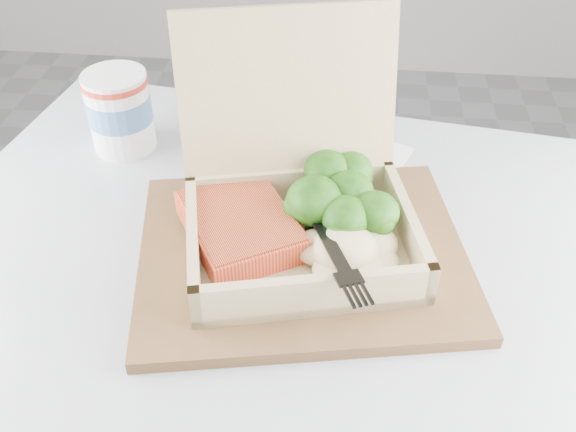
# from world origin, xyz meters

# --- Properties ---
(cafe_table) EXTENTS (0.81, 0.81, 0.70)m
(cafe_table) POSITION_xyz_m (0.29, 0.13, 0.52)
(cafe_table) COLOR black
(cafe_table) RESTS_ON floor
(serving_tray) EXTENTS (0.36, 0.31, 0.01)m
(serving_tray) POSITION_xyz_m (0.35, 0.18, 0.71)
(serving_tray) COLOR brown
(serving_tray) RESTS_ON cafe_table
(takeout_container) EXTENTS (0.26, 0.25, 0.20)m
(takeout_container) POSITION_xyz_m (0.34, 0.21, 0.76)
(takeout_container) COLOR tan
(takeout_container) RESTS_ON serving_tray
(salmon_fillet) EXTENTS (0.14, 0.16, 0.03)m
(salmon_fillet) POSITION_xyz_m (0.29, 0.18, 0.74)
(salmon_fillet) COLOR #E7502D
(salmon_fillet) RESTS_ON takeout_container
(broccoli_pile) EXTENTS (0.13, 0.13, 0.05)m
(broccoli_pile) POSITION_xyz_m (0.39, 0.22, 0.75)
(broccoli_pile) COLOR #32751A
(broccoli_pile) RESTS_ON takeout_container
(mashed_potatoes) EXTENTS (0.10, 0.09, 0.04)m
(mashed_potatoes) POSITION_xyz_m (0.39, 0.15, 0.74)
(mashed_potatoes) COLOR beige
(mashed_potatoes) RESTS_ON takeout_container
(plastic_fork) EXTENTS (0.07, 0.16, 0.02)m
(plastic_fork) POSITION_xyz_m (0.36, 0.17, 0.75)
(plastic_fork) COLOR black
(plastic_fork) RESTS_ON mashed_potatoes
(paper_cup) EXTENTS (0.08, 0.08, 0.10)m
(paper_cup) POSITION_xyz_m (0.11, 0.36, 0.75)
(paper_cup) COLOR white
(paper_cup) RESTS_ON cafe_table
(receipt) EXTENTS (0.11, 0.14, 0.00)m
(receipt) POSITION_xyz_m (0.41, 0.35, 0.70)
(receipt) COLOR white
(receipt) RESTS_ON cafe_table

